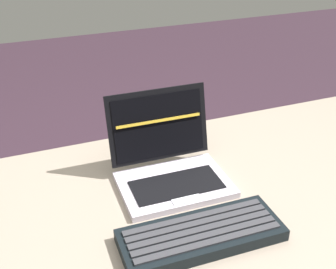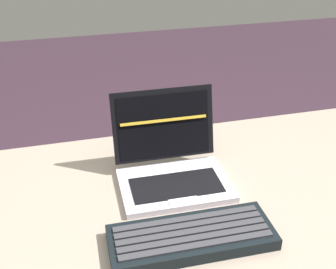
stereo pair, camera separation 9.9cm
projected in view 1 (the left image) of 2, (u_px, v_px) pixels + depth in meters
desk at (179, 217)px, 1.09m from camera, size 1.70×0.67×0.75m
laptop_front at (170, 165)px, 1.09m from camera, size 0.28×0.24×0.21m
external_keyboard at (201, 235)px, 0.91m from camera, size 0.35×0.14×0.03m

